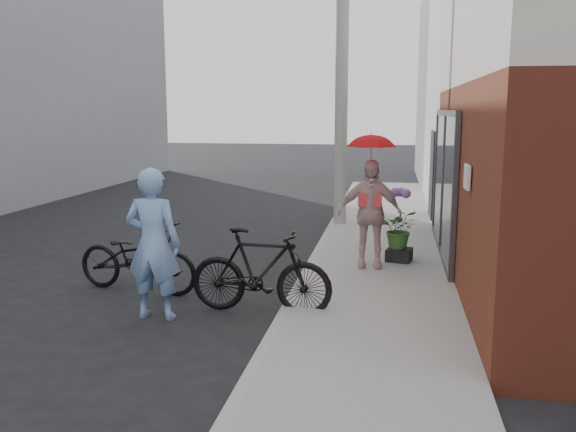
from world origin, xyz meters
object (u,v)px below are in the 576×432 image
(planter, at_px, (399,255))
(officer, at_px, (153,244))
(bike_left, at_px, (137,257))
(utility_pole, at_px, (342,69))
(bike_right, at_px, (261,271))
(kimono_woman, at_px, (370,214))

(planter, bearing_deg, officer, -135.08)
(planter, bearing_deg, bike_left, -151.78)
(utility_pole, bearing_deg, bike_left, -114.80)
(utility_pole, distance_m, bike_right, 6.74)
(bike_left, distance_m, bike_right, 2.10)
(utility_pole, xyz_separation_m, bike_left, (-2.49, -5.39, -2.99))
(bike_right, distance_m, planter, 3.26)
(officer, distance_m, planter, 4.44)
(planter, bearing_deg, kimono_woman, -136.69)
(kimono_woman, bearing_deg, bike_right, -122.09)
(utility_pole, distance_m, kimono_woman, 4.64)
(bike_right, height_order, kimono_woman, kimono_woman)
(officer, bearing_deg, utility_pole, -105.94)
(officer, distance_m, bike_right, 1.41)
(utility_pole, distance_m, planter, 4.86)
(bike_left, xyz_separation_m, kimono_woman, (3.30, 1.57, 0.48))
(planter, bearing_deg, utility_pole, 111.19)
(utility_pole, xyz_separation_m, officer, (-1.80, -6.44, -2.53))
(officer, relative_size, bike_right, 1.03)
(bike_right, relative_size, planter, 4.74)
(bike_right, distance_m, kimono_woman, 2.62)
(officer, height_order, bike_left, officer)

